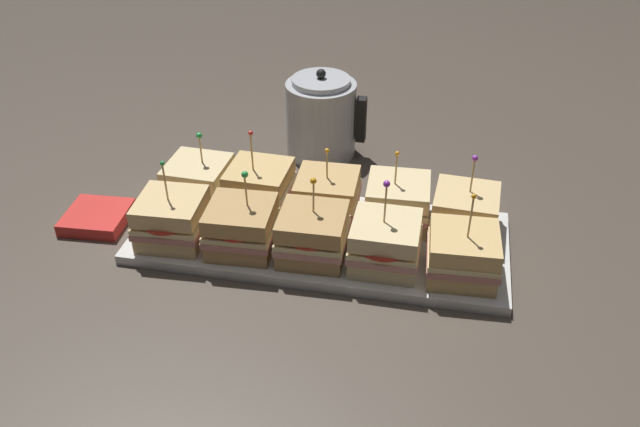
{
  "coord_description": "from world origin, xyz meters",
  "views": [
    {
      "loc": [
        0.2,
        -0.96,
        0.72
      ],
      "look_at": [
        0.0,
        0.0,
        0.06
      ],
      "focal_mm": 38.0,
      "sensor_mm": 36.0,
      "label": 1
    }
  ],
  "objects_px": {
    "serving_platter": "(320,238)",
    "kettle_steel": "(321,117)",
    "sandwich_back_left": "(260,187)",
    "napkin_stack": "(97,217)",
    "sandwich_front_left": "(241,227)",
    "sandwich_back_far_right": "(465,212)",
    "sandwich_front_center": "(313,235)",
    "sandwich_back_right": "(398,203)",
    "sandwich_front_far_right": "(463,255)",
    "sandwich_back_center": "(326,196)",
    "sandwich_back_far_left": "(199,181)",
    "sandwich_front_far_left": "(172,219)",
    "sandwich_front_right": "(385,244)"
  },
  "relations": [
    {
      "from": "sandwich_back_center",
      "to": "sandwich_back_right",
      "type": "distance_m",
      "value": 0.13
    },
    {
      "from": "sandwich_back_right",
      "to": "sandwich_back_far_right",
      "type": "relative_size",
      "value": 0.99
    },
    {
      "from": "sandwich_front_far_left",
      "to": "sandwich_front_right",
      "type": "distance_m",
      "value": 0.37
    },
    {
      "from": "sandwich_back_far_right",
      "to": "sandwich_back_far_left",
      "type": "bearing_deg",
      "value": 179.49
    },
    {
      "from": "sandwich_back_far_left",
      "to": "kettle_steel",
      "type": "xyz_separation_m",
      "value": [
        0.18,
        0.26,
        0.03
      ]
    },
    {
      "from": "sandwich_front_far_right",
      "to": "sandwich_back_center",
      "type": "distance_m",
      "value": 0.28
    },
    {
      "from": "sandwich_back_right",
      "to": "kettle_steel",
      "type": "distance_m",
      "value": 0.32
    },
    {
      "from": "serving_platter",
      "to": "sandwich_back_far_left",
      "type": "height_order",
      "value": "sandwich_back_far_left"
    },
    {
      "from": "sandwich_front_left",
      "to": "sandwich_front_center",
      "type": "xyz_separation_m",
      "value": [
        0.12,
        0.0,
        -0.0
      ]
    },
    {
      "from": "sandwich_back_center",
      "to": "kettle_steel",
      "type": "relative_size",
      "value": 0.72
    },
    {
      "from": "sandwich_front_far_left",
      "to": "sandwich_back_right",
      "type": "bearing_deg",
      "value": 19.13
    },
    {
      "from": "sandwich_back_left",
      "to": "sandwich_front_right",
      "type": "bearing_deg",
      "value": -26.95
    },
    {
      "from": "serving_platter",
      "to": "napkin_stack",
      "type": "bearing_deg",
      "value": -176.74
    },
    {
      "from": "sandwich_front_far_left",
      "to": "sandwich_back_center",
      "type": "bearing_deg",
      "value": 27.92
    },
    {
      "from": "sandwich_back_far_left",
      "to": "sandwich_back_center",
      "type": "relative_size",
      "value": 1.01
    },
    {
      "from": "sandwich_back_center",
      "to": "sandwich_front_far_right",
      "type": "bearing_deg",
      "value": -27.11
    },
    {
      "from": "sandwich_back_center",
      "to": "sandwich_back_right",
      "type": "xyz_separation_m",
      "value": [
        0.13,
        0.0,
        0.0
      ]
    },
    {
      "from": "sandwich_back_far_right",
      "to": "napkin_stack",
      "type": "distance_m",
      "value": 0.67
    },
    {
      "from": "sandwich_front_far_right",
      "to": "napkin_stack",
      "type": "distance_m",
      "value": 0.67
    },
    {
      "from": "sandwich_back_right",
      "to": "serving_platter",
      "type": "bearing_deg",
      "value": -153.45
    },
    {
      "from": "napkin_stack",
      "to": "sandwich_front_far_right",
      "type": "bearing_deg",
      "value": -3.43
    },
    {
      "from": "sandwich_front_far_right",
      "to": "sandwich_back_far_left",
      "type": "xyz_separation_m",
      "value": [
        -0.5,
        0.13,
        0.0
      ]
    },
    {
      "from": "sandwich_back_left",
      "to": "serving_platter",
      "type": "bearing_deg",
      "value": -27.07
    },
    {
      "from": "serving_platter",
      "to": "sandwich_front_far_left",
      "type": "distance_m",
      "value": 0.26
    },
    {
      "from": "serving_platter",
      "to": "kettle_steel",
      "type": "distance_m",
      "value": 0.34
    },
    {
      "from": "sandwich_back_far_left",
      "to": "sandwich_back_left",
      "type": "xyz_separation_m",
      "value": [
        0.12,
        0.0,
        0.0
      ]
    },
    {
      "from": "sandwich_front_left",
      "to": "kettle_steel",
      "type": "height_order",
      "value": "kettle_steel"
    },
    {
      "from": "sandwich_front_right",
      "to": "sandwich_back_far_left",
      "type": "xyz_separation_m",
      "value": [
        -0.37,
        0.13,
        -0.0
      ]
    },
    {
      "from": "sandwich_back_far_right",
      "to": "serving_platter",
      "type": "bearing_deg",
      "value": -166.22
    },
    {
      "from": "sandwich_front_left",
      "to": "sandwich_front_right",
      "type": "xyz_separation_m",
      "value": [
        0.25,
        0.0,
        0.0
      ]
    },
    {
      "from": "sandwich_back_far_left",
      "to": "kettle_steel",
      "type": "relative_size",
      "value": 0.73
    },
    {
      "from": "serving_platter",
      "to": "sandwich_front_left",
      "type": "bearing_deg",
      "value": -152.18
    },
    {
      "from": "sandwich_back_far_right",
      "to": "kettle_steel",
      "type": "xyz_separation_m",
      "value": [
        -0.31,
        0.26,
        0.03
      ]
    },
    {
      "from": "sandwich_back_right",
      "to": "napkin_stack",
      "type": "relative_size",
      "value": 1.25
    },
    {
      "from": "sandwich_front_left",
      "to": "sandwich_back_far_right",
      "type": "relative_size",
      "value": 1.0
    },
    {
      "from": "sandwich_back_left",
      "to": "napkin_stack",
      "type": "xyz_separation_m",
      "value": [
        -0.29,
        -0.09,
        -0.05
      ]
    },
    {
      "from": "sandwich_back_right",
      "to": "sandwich_front_far_left",
      "type": "bearing_deg",
      "value": -160.87
    },
    {
      "from": "sandwich_front_left",
      "to": "sandwich_back_left",
      "type": "relative_size",
      "value": 0.92
    },
    {
      "from": "sandwich_front_far_left",
      "to": "sandwich_front_far_right",
      "type": "relative_size",
      "value": 0.99
    },
    {
      "from": "sandwich_back_left",
      "to": "sandwich_front_center",
      "type": "bearing_deg",
      "value": -44.7
    },
    {
      "from": "serving_platter",
      "to": "sandwich_front_right",
      "type": "relative_size",
      "value": 4.14
    },
    {
      "from": "sandwich_back_right",
      "to": "sandwich_front_far_right",
      "type": "bearing_deg",
      "value": -47.04
    },
    {
      "from": "sandwich_front_far_left",
      "to": "sandwich_back_far_right",
      "type": "relative_size",
      "value": 1.06
    },
    {
      "from": "sandwich_back_center",
      "to": "sandwich_back_far_right",
      "type": "relative_size",
      "value": 0.93
    },
    {
      "from": "sandwich_front_far_left",
      "to": "sandwich_back_center",
      "type": "height_order",
      "value": "sandwich_front_far_left"
    },
    {
      "from": "serving_platter",
      "to": "sandwich_front_far_right",
      "type": "distance_m",
      "value": 0.26
    },
    {
      "from": "sandwich_back_far_right",
      "to": "kettle_steel",
      "type": "relative_size",
      "value": 0.77
    },
    {
      "from": "sandwich_front_left",
      "to": "sandwich_back_far_left",
      "type": "height_order",
      "value": "sandwich_front_left"
    },
    {
      "from": "sandwich_front_center",
      "to": "sandwich_back_right",
      "type": "xyz_separation_m",
      "value": [
        0.13,
        0.13,
        -0.0
      ]
    },
    {
      "from": "napkin_stack",
      "to": "sandwich_back_far_right",
      "type": "bearing_deg",
      "value": 7.24
    }
  ]
}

